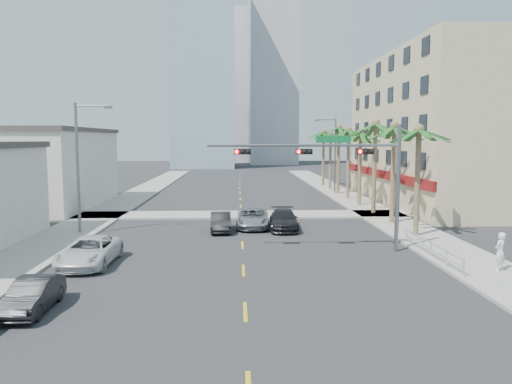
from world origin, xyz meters
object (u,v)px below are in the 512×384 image
(car_lane_right, at_px, (284,220))
(pedestrian, at_px, (500,251))
(car_lane_left, at_px, (221,222))
(traffic_signal_mast, at_px, (343,165))
(car_parked_mid, at_px, (33,295))
(car_parked_far, at_px, (90,251))
(car_lane_center, at_px, (253,218))

(car_lane_right, distance_m, pedestrian, 15.45)
(car_lane_left, relative_size, pedestrian, 2.16)
(traffic_signal_mast, relative_size, car_parked_mid, 2.91)
(pedestrian, bearing_deg, car_parked_far, -41.05)
(car_parked_mid, distance_m, car_parked_far, 7.00)
(traffic_signal_mast, distance_m, car_parked_mid, 17.45)
(car_lane_center, distance_m, car_lane_right, 2.39)
(car_parked_far, distance_m, car_lane_left, 11.39)
(traffic_signal_mast, xyz_separation_m, car_lane_left, (-7.28, 6.77, -4.39))
(car_lane_right, height_order, pedestrian, pedestrian)
(car_parked_far, bearing_deg, car_lane_right, 42.94)
(traffic_signal_mast, xyz_separation_m, car_lane_center, (-4.96, 8.15, -4.36))
(car_parked_far, relative_size, car_lane_center, 1.04)
(car_parked_far, height_order, car_lane_left, car_parked_far)
(traffic_signal_mast, height_order, car_lane_right, traffic_signal_mast)
(pedestrian, bearing_deg, traffic_signal_mast, -70.57)
(car_parked_mid, height_order, car_lane_center, car_lane_center)
(car_lane_center, distance_m, pedestrian, 17.56)
(car_parked_far, relative_size, car_lane_left, 1.29)
(car_parked_mid, bearing_deg, car_parked_far, 88.28)
(car_lane_center, bearing_deg, car_parked_mid, -114.78)
(car_parked_mid, distance_m, pedestrian, 21.18)
(car_parked_mid, relative_size, pedestrian, 2.03)
(car_parked_far, distance_m, pedestrian, 20.69)
(car_parked_far, height_order, car_lane_right, car_parked_far)
(car_parked_mid, height_order, car_lane_left, car_lane_left)
(car_parked_mid, bearing_deg, car_lane_left, 67.12)
(traffic_signal_mast, xyz_separation_m, pedestrian, (6.76, -4.91, -3.97))
(car_parked_far, height_order, car_lane_center, car_parked_far)
(car_parked_mid, xyz_separation_m, car_lane_center, (8.94, 17.73, 0.07))
(car_parked_mid, bearing_deg, car_lane_center, 62.39)
(car_lane_left, height_order, car_lane_center, car_lane_center)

